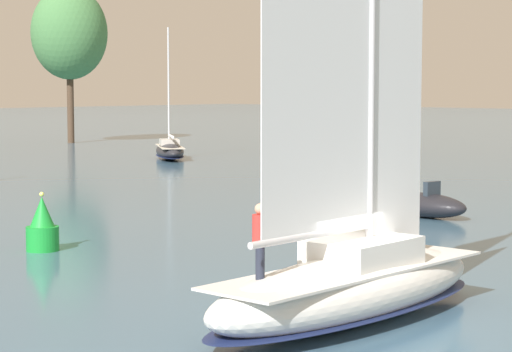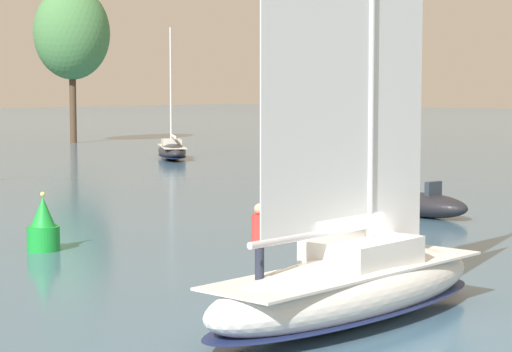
{
  "view_description": "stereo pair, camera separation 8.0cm",
  "coord_description": "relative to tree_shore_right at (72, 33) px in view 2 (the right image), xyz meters",
  "views": [
    {
      "loc": [
        -18.35,
        -14.01,
        5.53
      ],
      "look_at": [
        0.0,
        3.0,
        3.26
      ],
      "focal_mm": 70.0,
      "sensor_mm": 36.0,
      "label": 1
    },
    {
      "loc": [
        -18.3,
        -14.07,
        5.53
      ],
      "look_at": [
        0.0,
        3.0,
        3.26
      ],
      "focal_mm": 70.0,
      "sensor_mm": 36.0,
      "label": 2
    }
  ],
  "objects": [
    {
      "name": "tree_shore_right",
      "position": [
        0.0,
        0.0,
        0.0
      ],
      "size": [
        7.31,
        7.31,
        15.05
      ],
      "color": "#4C3828",
      "rests_on": "ground"
    },
    {
      "name": "channel_buoy",
      "position": [
        -39.18,
        -50.99,
        -9.75
      ],
      "size": [
        1.1,
        1.1,
        1.99
      ],
      "color": "green",
      "rests_on": "ground"
    },
    {
      "name": "motor_tender",
      "position": [
        -23.15,
        -55.57,
        -10.01
      ],
      "size": [
        2.16,
        4.44,
        1.65
      ],
      "color": "black",
      "rests_on": "ground"
    },
    {
      "name": "sailboat_moored_outer_mooring",
      "position": [
        -8.0,
        -23.0,
        -9.86
      ],
      "size": [
        5.93,
        6.97,
        9.91
      ],
      "color": "#232328",
      "rests_on": "ground"
    },
    {
      "name": "sailboat_main",
      "position": [
        -40.25,
        -64.77,
        -9.5
      ],
      "size": [
        9.43,
        2.72,
        12.93
      ],
      "color": "white",
      "rests_on": "ground"
    },
    {
      "name": "ground_plane",
      "position": [
        -40.26,
        -64.77,
        -10.54
      ],
      "size": [
        400.0,
        400.0,
        0.0
      ],
      "primitive_type": "plane",
      "color": "#42667F"
    }
  ]
}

